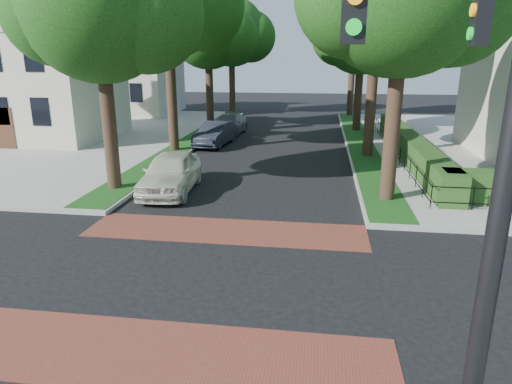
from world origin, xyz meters
TOP-DOWN VIEW (x-y plane):
  - ground at (0.00, 0.00)m, footprint 120.00×120.00m
  - sidewalk_nw at (-19.50, 19.00)m, footprint 30.00×30.00m
  - crosswalk_far at (0.00, 3.20)m, footprint 9.00×2.20m
  - crosswalk_near at (0.00, -3.20)m, footprint 9.00×2.20m
  - grass_strip_ne at (5.40, 19.10)m, footprint 1.60×29.80m
  - grass_strip_nw at (-5.40, 19.10)m, footprint 1.60×29.80m
  - tree_right_mid at (5.61, 15.25)m, footprint 8.25×7.09m
  - tree_right_far at (5.60, 24.22)m, footprint 7.25×6.23m
  - tree_right_back at (5.60, 33.23)m, footprint 7.50×6.45m
  - tree_left_near at (-5.40, 7.23)m, footprint 7.50×6.45m
  - tree_left_far at (-5.40, 24.22)m, footprint 7.00×6.02m
  - tree_left_back at (-5.40, 33.24)m, footprint 7.75×6.66m
  - hedge_main_road at (7.70, 15.00)m, footprint 1.00×18.00m
  - fence_main_road at (6.90, 15.00)m, footprint 0.06×18.00m
  - house_left_near at (-15.49, 17.99)m, footprint 10.00×9.00m
  - house_left_far at (-15.49, 31.99)m, footprint 10.00×9.00m
  - traffic_signal at (4.89, -4.41)m, footprint 2.17×2.00m
  - parked_car_front at (-3.15, 7.25)m, footprint 2.27×4.94m
  - parked_car_middle at (-3.60, 17.40)m, footprint 2.02×4.57m
  - parked_car_rear at (-3.60, 21.64)m, footprint 2.33×5.02m

SIDE VIEW (x-z plane):
  - ground at x=0.00m, z-range 0.00..0.00m
  - crosswalk_far at x=0.00m, z-range 0.00..0.01m
  - crosswalk_near at x=0.00m, z-range 0.00..0.01m
  - sidewalk_nw at x=-19.50m, z-range 0.00..0.15m
  - grass_strip_ne at x=5.40m, z-range 0.15..0.17m
  - grass_strip_nw at x=-5.40m, z-range 0.15..0.17m
  - fence_main_road at x=6.90m, z-range 0.15..1.05m
  - parked_car_rear at x=-3.60m, z-range 0.00..1.42m
  - parked_car_middle at x=-3.60m, z-range 0.00..1.46m
  - hedge_main_road at x=7.70m, z-range 0.15..1.35m
  - parked_car_front at x=-3.15m, z-range 0.00..1.64m
  - traffic_signal at x=4.89m, z-range 0.71..8.71m
  - house_left_near at x=-15.49m, z-range -0.03..10.11m
  - house_left_far at x=-15.49m, z-range -0.03..10.11m
  - tree_right_far at x=5.60m, z-range 2.04..11.78m
  - tree_left_far at x=-5.40m, z-range 2.19..12.05m
  - tree_right_back at x=5.60m, z-range 2.17..12.37m
  - tree_left_near at x=-5.40m, z-range 2.17..12.37m
  - tree_left_back at x=-5.40m, z-range 2.19..12.63m
  - tree_right_mid at x=5.61m, z-range 2.38..13.60m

